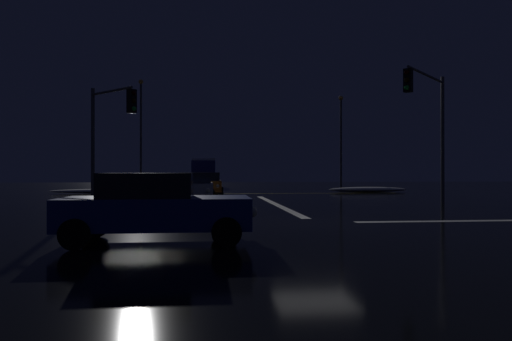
# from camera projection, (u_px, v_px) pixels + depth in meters

# --- Properties ---
(ground) EXTENTS (120.00, 120.00, 0.10)m
(ground) POSITION_uv_depth(u_px,v_px,m) (315.00, 224.00, 14.65)
(ground) COLOR black
(stop_line_north) EXTENTS (0.35, 14.60, 0.01)m
(stop_line_north) POSITION_uv_depth(u_px,v_px,m) (276.00, 204.00, 23.12)
(stop_line_north) COLOR white
(stop_line_north) RESTS_ON ground
(centre_line_ns) EXTENTS (22.00, 0.15, 0.01)m
(centre_line_ns) POSITION_uv_depth(u_px,v_px,m) (253.00, 193.00, 34.66)
(centre_line_ns) COLOR yellow
(centre_line_ns) RESTS_ON ground
(snow_bank_left_curb) EXTENTS (11.44, 1.50, 0.36)m
(snow_bank_left_curb) POSITION_uv_depth(u_px,v_px,m) (128.00, 191.00, 34.83)
(snow_bank_left_curb) COLOR white
(snow_bank_left_curb) RESTS_ON ground
(snow_bank_right_curb) EXTENTS (6.33, 1.50, 0.41)m
(snow_bank_right_curb) POSITION_uv_depth(u_px,v_px,m) (368.00, 190.00, 37.07)
(snow_bank_right_curb) COLOR white
(snow_bank_right_curb) RESTS_ON ground
(sedan_silver) EXTENTS (2.02, 4.33, 1.57)m
(sedan_silver) POSITION_uv_depth(u_px,v_px,m) (195.00, 187.00, 24.42)
(sedan_silver) COLOR #B7B7BC
(sedan_silver) RESTS_ON ground
(sedan_orange) EXTENTS (2.02, 4.33, 1.57)m
(sedan_orange) POSITION_uv_depth(u_px,v_px,m) (207.00, 184.00, 31.20)
(sedan_orange) COLOR #C66014
(sedan_orange) RESTS_ON ground
(sedan_gray) EXTENTS (2.02, 4.33, 1.57)m
(sedan_gray) POSITION_uv_depth(u_px,v_px,m) (205.00, 182.00, 37.31)
(sedan_gray) COLOR slate
(sedan_gray) RESTS_ON ground
(sedan_white) EXTENTS (2.02, 4.33, 1.57)m
(sedan_white) POSITION_uv_depth(u_px,v_px,m) (204.00, 181.00, 43.76)
(sedan_white) COLOR silver
(sedan_white) RESTS_ON ground
(box_truck) EXTENTS (2.68, 8.28, 3.08)m
(box_truck) POSITION_uv_depth(u_px,v_px,m) (204.00, 171.00, 51.22)
(box_truck) COLOR navy
(box_truck) RESTS_ON ground
(sedan_blue_crossing) EXTENTS (4.33, 2.02, 1.57)m
(sedan_blue_crossing) POSITION_uv_depth(u_px,v_px,m) (155.00, 207.00, 10.56)
(sedan_blue_crossing) COLOR navy
(sedan_blue_crossing) RESTS_ON ground
(traffic_signal_ne) EXTENTS (3.71, 3.71, 6.60)m
(traffic_signal_ne) POSITION_uv_depth(u_px,v_px,m) (430.00, 111.00, 22.89)
(traffic_signal_ne) COLOR #4C4C51
(traffic_signal_ne) RESTS_ON ground
(traffic_signal_nw) EXTENTS (2.52, 2.52, 5.67)m
(traffic_signal_nw) POSITION_uv_depth(u_px,v_px,m) (109.00, 123.00, 21.74)
(traffic_signal_nw) COLOR #4C4C51
(traffic_signal_nw) RESTS_ON ground
(streetlamp_right_far) EXTENTS (0.44, 0.44, 9.07)m
(streetlamp_right_far) POSITION_uv_depth(u_px,v_px,m) (341.00, 135.00, 45.61)
(streetlamp_right_far) COLOR #424247
(streetlamp_right_far) RESTS_ON ground
(streetlamp_left_far) EXTENTS (0.44, 0.44, 10.30)m
(streetlamp_left_far) POSITION_uv_depth(u_px,v_px,m) (141.00, 127.00, 43.65)
(streetlamp_left_far) COLOR #424247
(streetlamp_left_far) RESTS_ON ground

